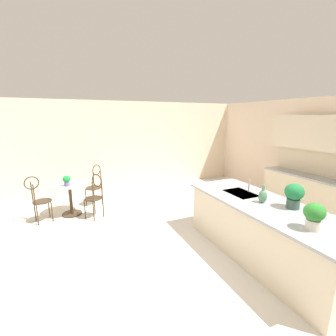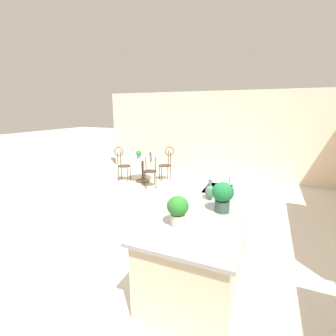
{
  "view_description": "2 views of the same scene",
  "coord_description": "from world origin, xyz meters",
  "px_view_note": "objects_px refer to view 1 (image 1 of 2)",
  "views": [
    {
      "loc": [
        2.71,
        -1.91,
        2.24
      ],
      "look_at": [
        -1.29,
        -0.09,
        1.25
      ],
      "focal_mm": 24.31,
      "sensor_mm": 36.0,
      "label": 1
    },
    {
      "loc": [
        3.37,
        1.51,
        2.15
      ],
      "look_at": [
        -1.17,
        -0.4,
        0.93
      ],
      "focal_mm": 25.36,
      "sensor_mm": 36.0,
      "label": 2
    }
  ],
  "objects_px": {
    "bistro_table": "(70,196)",
    "potted_plant_counter_near": "(294,194)",
    "potted_plant_counter_far": "(314,215)",
    "chair_toward_desk": "(95,183)",
    "chair_by_island": "(95,194)",
    "vase_on_counter": "(263,196)",
    "chair_near_window": "(39,197)",
    "potted_plant_on_table": "(67,180)"
  },
  "relations": [
    {
      "from": "bistro_table",
      "to": "potted_plant_counter_near",
      "type": "distance_m",
      "value": 4.54
    },
    {
      "from": "potted_plant_counter_near",
      "to": "potted_plant_counter_far",
      "type": "bearing_deg",
      "value": -34.49
    },
    {
      "from": "chair_toward_desk",
      "to": "potted_plant_counter_near",
      "type": "height_order",
      "value": "potted_plant_counter_near"
    },
    {
      "from": "chair_by_island",
      "to": "vase_on_counter",
      "type": "bearing_deg",
      "value": 41.28
    },
    {
      "from": "potted_plant_counter_near",
      "to": "chair_by_island",
      "type": "bearing_deg",
      "value": -139.52
    },
    {
      "from": "chair_by_island",
      "to": "chair_toward_desk",
      "type": "xyz_separation_m",
      "value": [
        -0.89,
        0.11,
        0.0
      ]
    },
    {
      "from": "chair_toward_desk",
      "to": "vase_on_counter",
      "type": "bearing_deg",
      "value": 31.82
    },
    {
      "from": "bistro_table",
      "to": "chair_near_window",
      "type": "distance_m",
      "value": 0.65
    },
    {
      "from": "chair_near_window",
      "to": "vase_on_counter",
      "type": "xyz_separation_m",
      "value": [
        2.86,
        3.36,
        0.46
      ]
    },
    {
      "from": "chair_toward_desk",
      "to": "vase_on_counter",
      "type": "xyz_separation_m",
      "value": [
        3.45,
        2.14,
        0.46
      ]
    },
    {
      "from": "potted_plant_counter_far",
      "to": "potted_plant_on_table",
      "type": "bearing_deg",
      "value": -145.01
    },
    {
      "from": "bistro_table",
      "to": "chair_by_island",
      "type": "distance_m",
      "value": 0.68
    },
    {
      "from": "chair_toward_desk",
      "to": "potted_plant_counter_far",
      "type": "xyz_separation_m",
      "value": [
        4.35,
        2.0,
        0.54
      ]
    },
    {
      "from": "chair_by_island",
      "to": "potted_plant_counter_far",
      "type": "bearing_deg",
      "value": 31.31
    },
    {
      "from": "potted_plant_counter_far",
      "to": "vase_on_counter",
      "type": "height_order",
      "value": "potted_plant_counter_far"
    },
    {
      "from": "chair_by_island",
      "to": "bistro_table",
      "type": "bearing_deg",
      "value": -132.34
    },
    {
      "from": "bistro_table",
      "to": "potted_plant_counter_near",
      "type": "bearing_deg",
      "value": 41.55
    },
    {
      "from": "potted_plant_counter_far",
      "to": "vase_on_counter",
      "type": "relative_size",
      "value": 1.15
    },
    {
      "from": "bistro_table",
      "to": "potted_plant_counter_far",
      "type": "bearing_deg",
      "value": 33.62
    },
    {
      "from": "bistro_table",
      "to": "potted_plant_on_table",
      "type": "relative_size",
      "value": 3.41
    },
    {
      "from": "chair_toward_desk",
      "to": "potted_plant_counter_near",
      "type": "distance_m",
      "value": 4.51
    },
    {
      "from": "potted_plant_on_table",
      "to": "potted_plant_counter_near",
      "type": "relative_size",
      "value": 0.63
    },
    {
      "from": "chair_near_window",
      "to": "vase_on_counter",
      "type": "bearing_deg",
      "value": 49.65
    },
    {
      "from": "chair_toward_desk",
      "to": "potted_plant_counter_far",
      "type": "relative_size",
      "value": 3.14
    },
    {
      "from": "chair_toward_desk",
      "to": "chair_by_island",
      "type": "bearing_deg",
      "value": -6.87
    },
    {
      "from": "potted_plant_on_table",
      "to": "potted_plant_counter_far",
      "type": "height_order",
      "value": "potted_plant_counter_far"
    },
    {
      "from": "potted_plant_counter_far",
      "to": "potted_plant_counter_near",
      "type": "bearing_deg",
      "value": 145.51
    },
    {
      "from": "bistro_table",
      "to": "chair_near_window",
      "type": "height_order",
      "value": "chair_near_window"
    },
    {
      "from": "bistro_table",
      "to": "potted_plant_counter_far",
      "type": "distance_m",
      "value": 4.74
    },
    {
      "from": "potted_plant_on_table",
      "to": "potted_plant_counter_far",
      "type": "bearing_deg",
      "value": 34.99
    },
    {
      "from": "chair_toward_desk",
      "to": "potted_plant_counter_near",
      "type": "relative_size",
      "value": 2.79
    },
    {
      "from": "chair_near_window",
      "to": "chair_by_island",
      "type": "bearing_deg",
      "value": 75.04
    },
    {
      "from": "chair_near_window",
      "to": "vase_on_counter",
      "type": "distance_m",
      "value": 4.43
    },
    {
      "from": "chair_near_window",
      "to": "chair_toward_desk",
      "type": "height_order",
      "value": "same"
    },
    {
      "from": "vase_on_counter",
      "to": "bistro_table",
      "type": "bearing_deg",
      "value": -137.67
    },
    {
      "from": "potted_plant_on_table",
      "to": "potted_plant_counter_near",
      "type": "xyz_separation_m",
      "value": [
        3.23,
        3.02,
        0.26
      ]
    },
    {
      "from": "potted_plant_counter_near",
      "to": "chair_near_window",
      "type": "bearing_deg",
      "value": -131.7
    },
    {
      "from": "chair_toward_desk",
      "to": "potted_plant_counter_far",
      "type": "distance_m",
      "value": 4.81
    },
    {
      "from": "potted_plant_counter_far",
      "to": "vase_on_counter",
      "type": "distance_m",
      "value": 0.91
    },
    {
      "from": "chair_near_window",
      "to": "chair_toward_desk",
      "type": "distance_m",
      "value": 1.36
    },
    {
      "from": "chair_by_island",
      "to": "potted_plant_counter_near",
      "type": "bearing_deg",
      "value": 40.48
    },
    {
      "from": "potted_plant_on_table",
      "to": "potted_plant_counter_far",
      "type": "distance_m",
      "value": 4.61
    }
  ]
}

